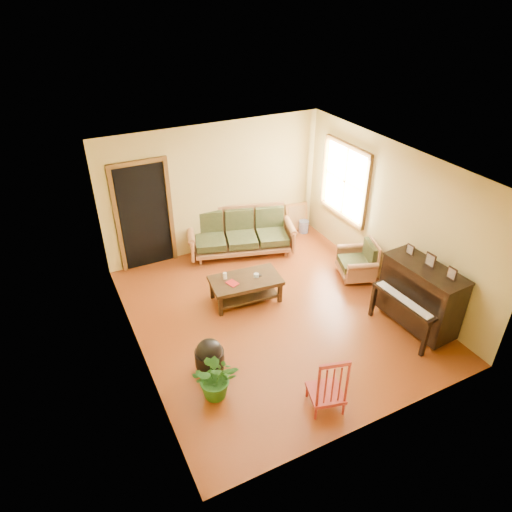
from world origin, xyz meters
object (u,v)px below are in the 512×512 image
red_chair (327,380)px  potted_plant (216,377)px  sofa (241,233)px  ceramic_crock (304,226)px  piano (420,297)px  armchair (357,259)px  footstool (210,359)px  coffee_table (246,289)px

red_chair → potted_plant: bearing=161.5°
sofa → potted_plant: bearing=-103.5°
red_chair → ceramic_crock: red_chair is taller
red_chair → potted_plant: red_chair is taller
red_chair → piano: bearing=32.6°
ceramic_crock → armchair: bearing=-91.5°
footstool → potted_plant: potted_plant is taller
coffee_table → armchair: size_ratio=1.61×
piano → red_chair: 2.33m
coffee_table → footstool: bearing=-132.6°
footstool → piano: bearing=-9.7°
coffee_table → armchair: bearing=-6.8°
footstool → red_chair: red_chair is taller
armchair → piano: 1.61m
footstool → red_chair: 1.72m
sofa → armchair: bearing=-31.7°
sofa → footstool: sofa is taller
footstool → ceramic_crock: size_ratio=1.53×
coffee_table → piano: 2.86m
sofa → piano: 3.68m
sofa → armchair: 2.33m
piano → potted_plant: piano is taller
ceramic_crock → potted_plant: (-3.48, -3.43, 0.20)m
sofa → red_chair: bearing=-82.9°
footstool → ceramic_crock: bearing=41.0°
ceramic_crock → potted_plant: bearing=-135.4°
armchair → footstool: armchair is taller
ceramic_crock → footstool: bearing=-139.0°
sofa → footstool: size_ratio=4.97×
piano → ceramic_crock: 3.55m
coffee_table → ceramic_crock: coffee_table is taller
armchair → red_chair: (-2.22, -2.30, 0.10)m
potted_plant → piano: bearing=-1.5°
footstool → armchair: bearing=17.1°
armchair → potted_plant: (-3.43, -1.51, -0.03)m
coffee_table → potted_plant: 2.18m
sofa → armchair: sofa is taller
footstool → potted_plant: bearing=-100.1°
sofa → ceramic_crock: size_ratio=7.62×
coffee_table → potted_plant: potted_plant is taller
coffee_table → footstool: (-1.18, -1.29, -0.02)m
coffee_table → potted_plant: (-1.27, -1.76, 0.12)m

